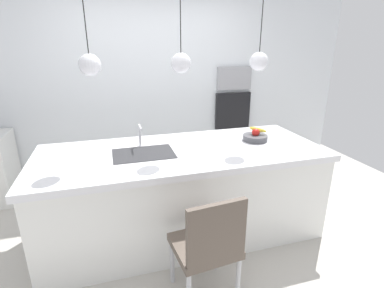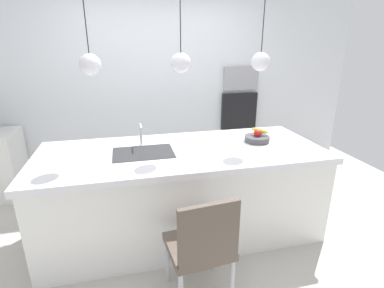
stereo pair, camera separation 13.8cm
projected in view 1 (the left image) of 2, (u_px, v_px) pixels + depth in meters
The scene contains 12 objects.
floor at pixel (183, 230), 3.10m from camera, with size 6.60×6.60×0.00m, color #BCB7AD.
back_wall at pixel (153, 86), 4.17m from camera, with size 6.00×0.10×2.60m, color white.
kitchen_island at pixel (183, 192), 2.95m from camera, with size 2.72×1.10×0.90m.
sink_basin at pixel (144, 154), 2.71m from camera, with size 0.56×0.40×0.02m, color #2D2D30.
faucet at pixel (140, 133), 2.86m from camera, with size 0.02×0.17×0.22m.
fruit_bowl at pixel (255, 136), 3.06m from camera, with size 0.26×0.26×0.15m.
microwave at pixel (234, 78), 4.41m from camera, with size 0.54×0.08×0.34m, color #9E9EA3.
oven at pixel (232, 110), 4.57m from camera, with size 0.56×0.08×0.56m, color black.
chair_near at pixel (208, 244), 2.12m from camera, with size 0.50×0.47×0.90m.
pendant_light_left at pixel (90, 65), 2.34m from camera, with size 0.18×0.18×0.78m.
pendant_light_center at pixel (181, 63), 2.54m from camera, with size 0.18×0.18×0.78m.
pendant_light_right at pixel (259, 61), 2.74m from camera, with size 0.18×0.18×0.78m.
Camera 1 is at (-0.65, -2.55, 1.88)m, focal length 27.35 mm.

